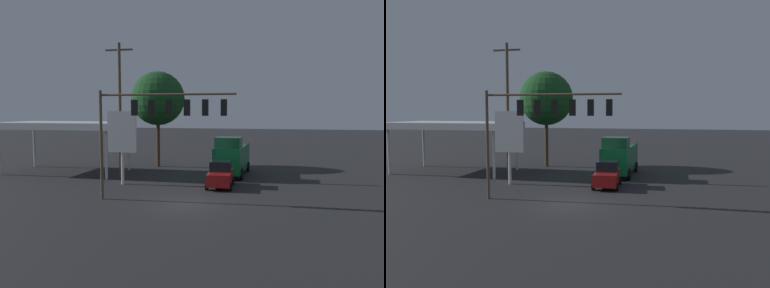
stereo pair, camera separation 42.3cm
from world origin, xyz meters
The scene contains 8 objects.
ground_plane centered at (0.00, 0.00, 0.00)m, with size 200.00×200.00×0.00m, color #262628.
traffic_signal_assembly centered at (1.77, -0.22, 5.55)m, with size 8.86×0.43×7.11m.
utility_pole centered at (7.51, -7.65, 6.04)m, with size 2.40×0.26×11.50m.
gas_station_canopy centered at (13.70, -9.45, 4.40)m, with size 11.61×6.34×4.75m.
price_sign centered at (6.29, -5.15, 3.97)m, with size 2.33×0.27×5.78m.
hatchback_crossing centered at (-1.41, -5.73, 0.95)m, with size 2.09×3.87×1.97m.
delivery_truck centered at (-1.71, -11.11, 1.69)m, with size 2.84×6.91×3.58m.
street_tree centered at (6.39, -14.88, 7.05)m, with size 5.53×5.53×9.84m.
Camera 2 is at (-5.68, 22.16, 5.80)m, focal length 35.00 mm.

